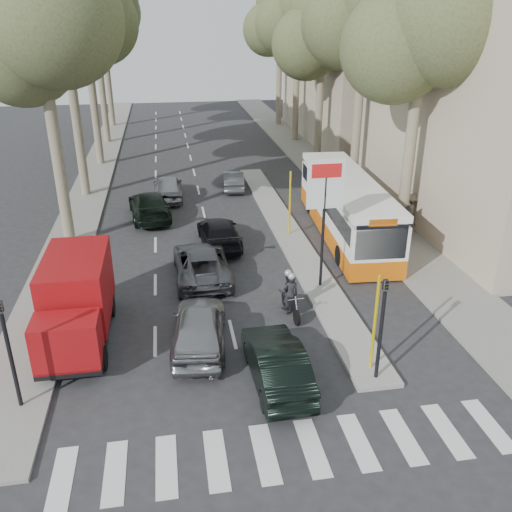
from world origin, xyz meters
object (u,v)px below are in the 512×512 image
(silver_hatchback, at_px, (199,327))
(dark_hatchback, at_px, (277,362))
(city_bus, at_px, (346,205))
(motorcycle, at_px, (289,293))
(red_truck, at_px, (76,300))

(silver_hatchback, bearing_deg, dark_hatchback, 139.75)
(silver_hatchback, height_order, city_bus, city_bus)
(silver_hatchback, bearing_deg, motorcycle, -146.77)
(red_truck, bearing_deg, motorcycle, 4.44)
(red_truck, xyz_separation_m, motorcycle, (7.78, 0.58, -0.75))
(motorcycle, bearing_deg, city_bus, 53.33)
(dark_hatchback, bearing_deg, city_bus, -119.16)
(dark_hatchback, xyz_separation_m, city_bus, (6.08, 11.78, 0.90))
(red_truck, distance_m, city_bus, 14.91)
(dark_hatchback, relative_size, red_truck, 0.79)
(city_bus, bearing_deg, motorcycle, -118.20)
(silver_hatchback, height_order, red_truck, red_truck)
(silver_hatchback, height_order, motorcycle, motorcycle)
(dark_hatchback, xyz_separation_m, red_truck, (-6.42, 3.64, 0.84))
(silver_hatchback, bearing_deg, red_truck, -10.28)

